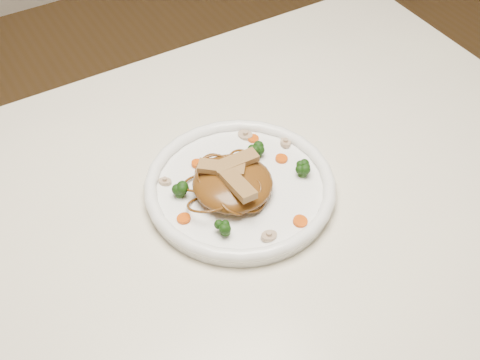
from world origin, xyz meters
TOP-DOWN VIEW (x-y plane):
  - table at (0.00, 0.00)m, footprint 1.20×0.80m
  - plate at (0.02, 0.00)m, footprint 0.37×0.37m
  - noodle_mound at (0.01, -0.00)m, footprint 0.14×0.14m
  - chicken_a at (0.02, 0.02)m, footprint 0.07×0.02m
  - chicken_b at (-0.00, 0.02)m, footprint 0.07×0.06m
  - chicken_c at (0.00, -0.02)m, footprint 0.03×0.08m
  - broccoli_0 at (0.08, 0.05)m, footprint 0.03×0.03m
  - broccoli_1 at (-0.06, 0.03)m, footprint 0.03×0.03m
  - broccoli_2 at (-0.04, -0.06)m, footprint 0.03×0.03m
  - broccoli_3 at (0.12, -0.02)m, footprint 0.03×0.03m
  - carrot_0 at (0.10, 0.08)m, footprint 0.02×0.02m
  - carrot_1 at (-0.08, -0.01)m, footprint 0.02×0.02m
  - carrot_2 at (0.11, 0.02)m, footprint 0.02×0.02m
  - carrot_3 at (-0.01, 0.08)m, footprint 0.03×0.03m
  - carrot_4 at (0.06, -0.10)m, footprint 0.03×0.03m
  - mushroom_0 at (0.01, -0.10)m, footprint 0.03×0.03m
  - mushroom_1 at (0.14, 0.05)m, footprint 0.03×0.03m
  - mushroom_2 at (-0.07, 0.07)m, footprint 0.03×0.03m
  - mushroom_3 at (0.09, 0.10)m, footprint 0.04×0.04m

SIDE VIEW (x-z plane):
  - table at x=0.00m, z-range 0.28..1.03m
  - plate at x=0.02m, z-range 0.75..0.77m
  - carrot_0 at x=0.10m, z-range 0.77..0.77m
  - carrot_1 at x=-0.08m, z-range 0.77..0.77m
  - carrot_2 at x=0.11m, z-range 0.77..0.77m
  - carrot_3 at x=-0.01m, z-range 0.77..0.77m
  - carrot_4 at x=0.06m, z-range 0.77..0.77m
  - mushroom_0 at x=0.01m, z-range 0.77..0.77m
  - mushroom_1 at x=0.14m, z-range 0.77..0.77m
  - mushroom_2 at x=-0.07m, z-range 0.77..0.77m
  - mushroom_3 at x=0.09m, z-range 0.77..0.77m
  - broccoli_3 at x=0.12m, z-range 0.77..0.79m
  - broccoli_2 at x=-0.04m, z-range 0.77..0.79m
  - broccoli_0 at x=0.08m, z-range 0.77..0.80m
  - broccoli_1 at x=-0.06m, z-range 0.77..0.80m
  - noodle_mound at x=0.01m, z-range 0.76..0.80m
  - chicken_b at x=0.00m, z-range 0.80..0.81m
  - chicken_a at x=0.02m, z-range 0.80..0.81m
  - chicken_c at x=0.00m, z-range 0.80..0.81m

